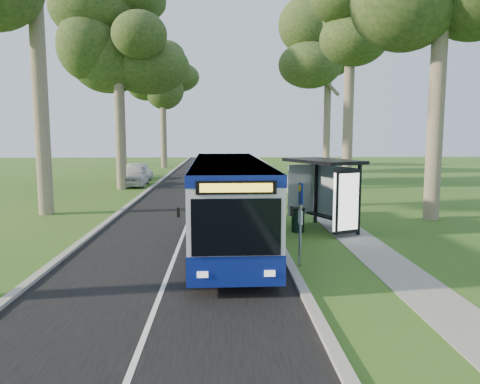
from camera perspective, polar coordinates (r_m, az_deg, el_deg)
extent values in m
plane|color=#305A1C|center=(15.28, 5.39, -7.64)|extent=(120.00, 120.00, 0.00)
cube|color=black|center=(24.99, -5.63, -1.77)|extent=(7.00, 100.00, 0.02)
cube|color=#9E9B93|center=(25.02, 2.40, -1.62)|extent=(0.25, 100.00, 0.12)
cube|color=#9E9B93|center=(25.44, -13.53, -1.67)|extent=(0.25, 100.00, 0.12)
cube|color=white|center=(24.99, -5.63, -1.75)|extent=(0.12, 100.00, 0.00)
cube|color=gray|center=(25.44, 9.16, -1.67)|extent=(1.50, 100.00, 0.02)
cube|color=white|center=(16.28, -1.46, -0.80)|extent=(2.55, 11.13, 2.63)
cube|color=navy|center=(16.44, -1.45, -4.06)|extent=(2.58, 11.16, 0.74)
cube|color=navy|center=(16.16, -1.48, 3.31)|extent=(2.58, 11.16, 0.30)
cube|color=black|center=(10.78, -1.10, -4.34)|extent=(2.08, 0.09, 1.34)
cube|color=yellow|center=(10.60, -1.11, 0.52)|extent=(1.66, 0.06, 0.20)
cube|color=black|center=(11.18, -1.09, -10.76)|extent=(2.22, 0.17, 0.28)
cylinder|color=black|center=(13.19, -5.80, -7.90)|extent=(0.28, 0.97, 0.96)
cylinder|color=black|center=(13.22, 3.27, -7.84)|extent=(0.28, 0.97, 0.96)
cylinder|color=black|center=(19.67, -4.58, -2.83)|extent=(0.28, 0.97, 0.96)
cylinder|color=black|center=(19.69, 1.45, -2.80)|extent=(0.28, 0.97, 0.96)
cylinder|color=gray|center=(13.84, 7.36, -3.90)|extent=(0.08, 0.08, 2.51)
cube|color=navy|center=(13.70, 7.43, -0.18)|extent=(0.08, 0.35, 0.62)
cylinder|color=yellow|center=(13.67, 7.29, 0.45)|extent=(0.04, 0.22, 0.22)
cube|color=white|center=(13.81, 7.38, -3.08)|extent=(0.08, 0.31, 0.40)
cube|color=black|center=(17.89, 13.07, -1.14)|extent=(0.14, 0.14, 2.73)
cube|color=black|center=(20.57, 11.04, -0.01)|extent=(0.14, 0.14, 2.73)
cube|color=black|center=(18.93, 10.11, 3.74)|extent=(3.01, 3.77, 0.13)
cube|color=silver|center=(19.23, 12.25, -0.21)|extent=(1.18, 2.55, 2.18)
cube|color=black|center=(17.60, 11.06, -1.23)|extent=(1.12, 0.63, 2.40)
cube|color=white|center=(17.52, 11.12, -1.27)|extent=(0.85, 0.40, 2.13)
cube|color=black|center=(19.59, 10.69, -2.95)|extent=(1.19, 1.96, 0.07)
cylinder|color=black|center=(18.69, 7.08, -3.48)|extent=(0.51, 0.51, 0.91)
cylinder|color=black|center=(18.61, 7.10, -2.04)|extent=(0.55, 0.55, 0.05)
imported|color=silver|center=(35.45, -12.71, 2.00)|extent=(2.08, 4.66, 1.55)
imported|color=#B0B2B8|center=(40.40, -12.27, 2.47)|extent=(2.96, 4.23, 1.32)
cylinder|color=#7A6B56|center=(24.27, -23.19, 11.45)|extent=(0.70, 0.70, 11.87)
cylinder|color=#7A6B56|center=(33.40, -14.47, 8.90)|extent=(0.65, 0.65, 10.02)
ellipsoid|color=#1F3A16|center=(33.99, -14.77, 17.86)|extent=(5.20, 5.20, 6.87)
cylinder|color=#7A6B56|center=(43.63, -14.30, 9.80)|extent=(0.70, 0.70, 12.04)
ellipsoid|color=#1F3A16|center=(44.40, -14.57, 18.04)|extent=(5.20, 5.20, 8.26)
cylinder|color=#7A6B56|center=(53.06, -9.33, 8.92)|extent=(0.68, 0.68, 11.08)
ellipsoid|color=#1F3A16|center=(53.56, -9.46, 15.19)|extent=(5.20, 5.20, 7.59)
cylinder|color=#7A6B56|center=(22.80, 22.92, 11.74)|extent=(0.70, 0.70, 11.85)
cylinder|color=#7A6B56|center=(33.86, 13.10, 10.72)|extent=(0.71, 0.71, 12.14)
ellipsoid|color=#1F3A16|center=(34.86, 13.43, 21.30)|extent=(5.20, 5.20, 8.32)
cylinder|color=#7A6B56|center=(45.76, 10.56, 8.72)|extent=(0.66, 0.66, 10.36)
ellipsoid|color=#1F3A16|center=(46.23, 10.73, 15.52)|extent=(5.20, 5.20, 7.11)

